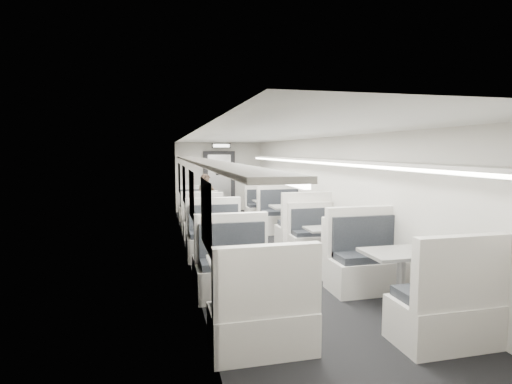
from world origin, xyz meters
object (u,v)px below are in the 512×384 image
booth_right_a (267,212)px  booth_left_d (246,288)px  passenger (206,201)px  booth_left_a (197,212)px  booth_right_c (327,245)px  booth_right_d (401,281)px  booth_right_b (291,222)px  exit_sign (221,146)px  booth_left_b (207,229)px  vestibule_door (219,182)px  booth_left_c (221,249)px

booth_right_a → booth_left_d: bearing=-107.5°
booth_left_d → passenger: size_ratio=1.49×
booth_left_a → booth_right_c: (2.00, -4.69, 0.00)m
booth_right_d → booth_right_b: bearing=90.0°
booth_right_c → exit_sign: size_ratio=3.15×
booth_left_d → booth_right_b: bearing=64.4°
booth_left_b → booth_right_b: bearing=1.3°
booth_left_b → passenger: passenger is taller
booth_right_a → vestibule_door: bearing=110.2°
booth_left_c → passenger: passenger is taller
booth_left_d → vestibule_door: size_ratio=1.06×
booth_right_d → booth_left_b: bearing=114.5°
vestibule_door → booth_left_c: bearing=-98.1°
booth_right_a → booth_right_c: bearing=-90.0°
booth_left_b → booth_right_a: 3.00m
booth_right_d → passenger: (-1.80, 6.27, 0.33)m
booth_left_c → passenger: (0.20, 3.93, 0.35)m
booth_left_a → vestibule_door: (1.00, 2.32, 0.69)m
booth_right_a → booth_right_b: (0.00, -2.19, 0.07)m
booth_right_a → booth_right_b: 2.19m
booth_left_b → vestibule_door: vestibule_door is taller
booth_left_c → booth_left_b: bearing=90.0°
booth_right_d → booth_right_c: bearing=90.0°
booth_right_a → booth_right_d: 6.63m
booth_right_c → vestibule_door: size_ratio=0.93×
passenger → exit_sign: (0.80, 2.59, 1.53)m
booth_right_a → passenger: 1.88m
passenger → vestibule_door: bearing=66.3°
booth_left_a → booth_right_a: bearing=-11.6°
booth_left_b → booth_right_d: size_ratio=0.87×
booth_left_b → booth_left_d: bearing=-90.0°
booth_right_d → exit_sign: exit_sign is taller
booth_right_c → booth_right_d: (0.00, -2.35, 0.07)m
booth_right_b → exit_sign: exit_sign is taller
booth_left_b → exit_sign: (1.00, 4.48, 1.92)m
booth_left_d → booth_right_d: bearing=-7.7°
booth_left_a → booth_left_b: bearing=-90.0°
booth_left_d → booth_left_b: bearing=90.0°
booth_left_c → booth_right_a: size_ratio=1.14×
booth_left_b → passenger: size_ratio=1.36×
booth_right_b → booth_right_d: size_ratio=1.00×
booth_left_b → booth_right_d: (2.00, -4.39, 0.06)m
booth_left_a → booth_right_b: bearing=-52.4°
booth_right_b → vestibule_door: bearing=101.5°
booth_right_d → passenger: bearing=106.1°
booth_right_b → passenger: bearing=134.5°
booth_right_a → passenger: bearing=-168.9°
booth_right_b → vestibule_door: vestibule_door is taller
booth_left_b → vestibule_door: 5.11m
booth_left_d → booth_right_c: bearing=46.1°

